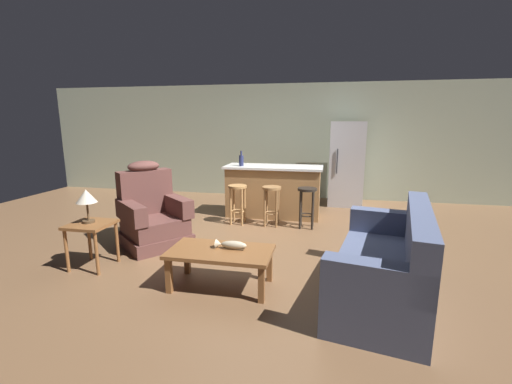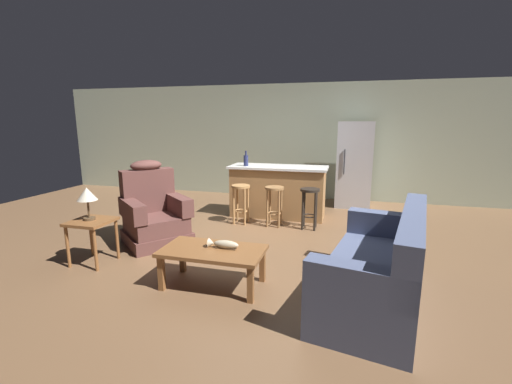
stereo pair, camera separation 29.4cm
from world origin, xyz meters
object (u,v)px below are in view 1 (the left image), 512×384
at_px(recliner_near_lamp, 152,216).
at_px(bar_stool_right, 307,200).
at_px(kitchen_island, 273,191).
at_px(table_lamp, 86,198).
at_px(bottle_tall_green, 241,160).
at_px(fish_figurine, 231,245).
at_px(couch, 388,266).
at_px(bar_stool_left, 238,197).
at_px(coffee_table, 221,255).
at_px(refrigerator, 346,164).
at_px(end_table, 91,231).
at_px(bar_stool_middle, 272,199).

bearing_deg(recliner_near_lamp, bar_stool_right, 69.90).
bearing_deg(kitchen_island, bar_stool_right, -43.48).
height_order(table_lamp, bottle_tall_green, bottle_tall_green).
height_order(fish_figurine, bar_stool_right, bar_stool_right).
height_order(couch, kitchen_island, kitchen_island).
relative_size(kitchen_island, bar_stool_left, 2.65).
height_order(table_lamp, bar_stool_right, table_lamp).
height_order(coffee_table, refrigerator, refrigerator).
distance_m(end_table, refrigerator, 5.08).
xyz_separation_m(fish_figurine, recliner_near_lamp, (-1.47, 1.03, -0.04)).
height_order(end_table, refrigerator, refrigerator).
bearing_deg(fish_figurine, bar_stool_left, 102.99).
distance_m(refrigerator, bottle_tall_green, 2.36).
xyz_separation_m(fish_figurine, kitchen_island, (0.01, 2.89, 0.02)).
bearing_deg(end_table, refrigerator, 51.46).
distance_m(fish_figurine, bottle_tall_green, 2.88).
height_order(recliner_near_lamp, bar_stool_left, recliner_near_lamp).
bearing_deg(couch, bar_stool_middle, -43.87).
bearing_deg(bottle_tall_green, fish_figurine, -78.21).
height_order(coffee_table, bar_stool_middle, bar_stool_middle).
relative_size(kitchen_island, bar_stool_middle, 2.65).
bearing_deg(recliner_near_lamp, coffee_table, 1.88).
bearing_deg(coffee_table, table_lamp, 173.83).
bearing_deg(fish_figurine, kitchen_island, 89.83).
xyz_separation_m(bar_stool_middle, bottle_tall_green, (-0.65, 0.50, 0.58)).
bearing_deg(bottle_tall_green, recliner_near_lamp, -117.37).
bearing_deg(refrigerator, fish_figurine, -108.50).
xyz_separation_m(coffee_table, bar_stool_right, (0.77, 2.31, 0.11)).
xyz_separation_m(recliner_near_lamp, bottle_tall_green, (0.90, 1.73, 0.63)).
bearing_deg(fish_figurine, couch, 2.38).
relative_size(bar_stool_middle, refrigerator, 0.39).
distance_m(fish_figurine, bar_stool_right, 2.36).
relative_size(refrigerator, bottle_tall_green, 6.26).
height_order(kitchen_island, refrigerator, refrigerator).
bearing_deg(kitchen_island, couch, -60.38).
relative_size(coffee_table, end_table, 1.96).
distance_m(recliner_near_lamp, refrigerator, 4.20).
relative_size(recliner_near_lamp, bottle_tall_green, 4.27).
bearing_deg(table_lamp, bottle_tall_green, 64.73).
bearing_deg(end_table, coffee_table, -6.00).
height_order(bar_stool_middle, refrigerator, refrigerator).
xyz_separation_m(recliner_near_lamp, kitchen_island, (1.48, 1.86, 0.06)).
bearing_deg(recliner_near_lamp, table_lamp, -70.91).
distance_m(couch, recliner_near_lamp, 3.23).
distance_m(couch, bar_stool_right, 2.39).
bearing_deg(fish_figurine, refrigerator, 71.50).
bearing_deg(bar_stool_left, bar_stool_right, 0.00).
height_order(end_table, table_lamp, table_lamp).
distance_m(bar_stool_middle, bottle_tall_green, 1.01).
distance_m(table_lamp, bar_stool_right, 3.30).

